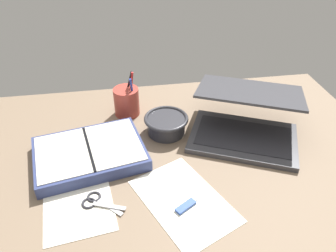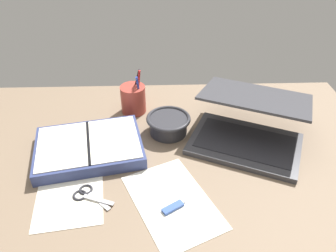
{
  "view_description": "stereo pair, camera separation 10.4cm",
  "coord_description": "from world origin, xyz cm",
  "views": [
    {
      "loc": [
        -13.5,
        -72.22,
        70.0
      ],
      "look_at": [
        -0.35,
        10.61,
        9.0
      ],
      "focal_mm": 35.0,
      "sensor_mm": 36.0,
      "label": 1
    },
    {
      "loc": [
        -3.19,
        -73.21,
        70.0
      ],
      "look_at": [
        -0.35,
        10.61,
        9.0
      ],
      "focal_mm": 35.0,
      "sensor_mm": 36.0,
      "label": 2
    }
  ],
  "objects": [
    {
      "name": "paper_sheet_front",
      "position": [
        -0.38,
        -14.36,
        2.08
      ],
      "size": [
        28.97,
        34.03,
        0.16
      ],
      "primitive_type": "cube",
      "rotation": [
        0.0,
        0.0,
        0.42
      ],
      "color": "silver",
      "rests_on": "desk_top"
    },
    {
      "name": "scissors",
      "position": [
        -23.41,
        -11.21,
        2.33
      ],
      "size": [
        11.78,
        9.6,
        0.8
      ],
      "rotation": [
        0.0,
        0.0,
        -0.57
      ],
      "color": "#B7B7BC",
      "rests_on": "desk_top"
    },
    {
      "name": "paper_sheet_beside_planner",
      "position": [
        -28.31,
        -8.81,
        2.08
      ],
      "size": [
        21.46,
        29.57,
        0.16
      ],
      "primitive_type": "cube",
      "rotation": [
        0.0,
        0.0,
        0.14
      ],
      "color": "silver",
      "rests_on": "desk_top"
    },
    {
      "name": "pen_cup",
      "position": [
        -12.43,
        30.41,
        7.28
      ],
      "size": [
        9.09,
        9.09,
        16.57
      ],
      "color": "#9E382D",
      "rests_on": "desk_top"
    },
    {
      "name": "laptop",
      "position": [
        25.86,
        11.31,
        7.3
      ],
      "size": [
        44.83,
        44.02,
        15.59
      ],
      "rotation": [
        0.0,
        0.0,
        -0.42
      ],
      "color": "#38383D",
      "rests_on": "desk_top"
    },
    {
      "name": "usb_drive",
      "position": [
        -0.2,
        -16.63,
        2.5
      ],
      "size": [
        6.95,
        5.18,
        1.0
      ],
      "rotation": [
        0.0,
        0.0,
        -1.01
      ],
      "color": "#33519E",
      "rests_on": "desk_top"
    },
    {
      "name": "desk_top",
      "position": [
        0.0,
        0.0,
        1.0
      ],
      "size": [
        140.0,
        100.0,
        2.0
      ],
      "primitive_type": "cube",
      "color": "#75604C",
      "rests_on": "ground"
    },
    {
      "name": "bowl",
      "position": [
        -0.24,
        16.67,
        5.47
      ],
      "size": [
        14.95,
        14.95,
        6.26
      ],
      "color": "#2D2D33",
      "rests_on": "desk_top"
    },
    {
      "name": "planner",
      "position": [
        -25.27,
        6.91,
        4.11
      ],
      "size": [
        36.75,
        29.92,
        4.4
      ],
      "rotation": [
        0.0,
        0.0,
        0.2
      ],
      "color": "navy",
      "rests_on": "desk_top"
    }
  ]
}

